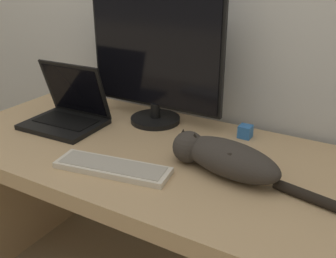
{
  "coord_description": "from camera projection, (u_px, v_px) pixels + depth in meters",
  "views": [
    {
      "loc": [
        0.76,
        -0.72,
        1.4
      ],
      "look_at": [
        0.15,
        0.34,
        0.87
      ],
      "focal_mm": 42.0,
      "sensor_mm": 36.0,
      "label": 1
    }
  ],
  "objects": [
    {
      "name": "desk",
      "position": [
        140.0,
        182.0,
        1.54
      ],
      "size": [
        1.53,
        0.77,
        0.76
      ],
      "color": "tan",
      "rests_on": "ground_plane"
    },
    {
      "name": "monitor",
      "position": [
        155.0,
        60.0,
        1.6
      ],
      "size": [
        0.6,
        0.21,
        0.53
      ],
      "color": "black",
      "rests_on": "desk"
    },
    {
      "name": "laptop",
      "position": [
        67.0,
        113.0,
        1.66
      ],
      "size": [
        0.32,
        0.26,
        0.26
      ],
      "rotation": [
        0.0,
        0.0,
        0.03
      ],
      "color": "black",
      "rests_on": "desk"
    },
    {
      "name": "external_keyboard",
      "position": [
        112.0,
        167.0,
        1.31
      ],
      "size": [
        0.41,
        0.18,
        0.02
      ],
      "rotation": [
        0.0,
        0.0,
        0.17
      ],
      "color": "beige",
      "rests_on": "desk"
    },
    {
      "name": "cat",
      "position": [
        224.0,
        157.0,
        1.27
      ],
      "size": [
        0.56,
        0.21,
        0.12
      ],
      "rotation": [
        0.0,
        0.0,
        -0.21
      ],
      "color": "#332D28",
      "rests_on": "desk"
    },
    {
      "name": "small_toy",
      "position": [
        245.0,
        132.0,
        1.54
      ],
      "size": [
        0.05,
        0.05,
        0.05
      ],
      "color": "#2D6BB7",
      "rests_on": "desk"
    }
  ]
}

